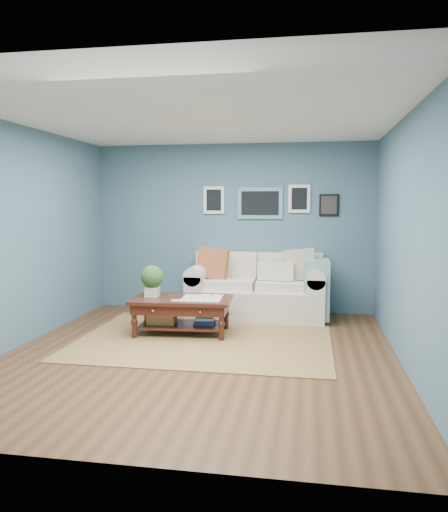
# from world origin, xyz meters

# --- Properties ---
(room_shell) EXTENTS (5.00, 5.02, 2.70)m
(room_shell) POSITION_xyz_m (0.01, 0.06, 1.36)
(room_shell) COLOR brown
(room_shell) RESTS_ON ground
(area_rug) EXTENTS (3.20, 2.56, 0.01)m
(area_rug) POSITION_xyz_m (-0.07, 0.66, 0.01)
(area_rug) COLOR brown
(area_rug) RESTS_ON ground
(loveseat) EXTENTS (2.11, 0.96, 1.09)m
(loveseat) POSITION_xyz_m (0.54, 2.03, 0.44)
(loveseat) COLOR beige
(loveseat) RESTS_ON ground
(coffee_table) EXTENTS (1.35, 0.84, 0.92)m
(coffee_table) POSITION_xyz_m (-0.50, 0.85, 0.41)
(coffee_table) COLOR black
(coffee_table) RESTS_ON ground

